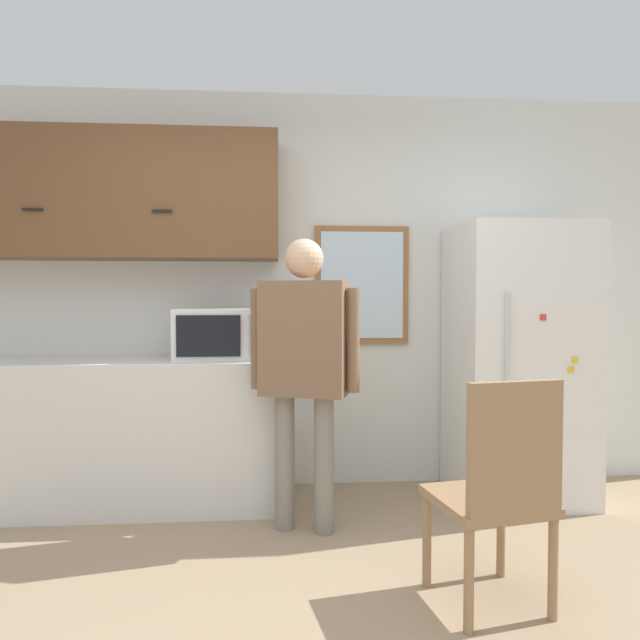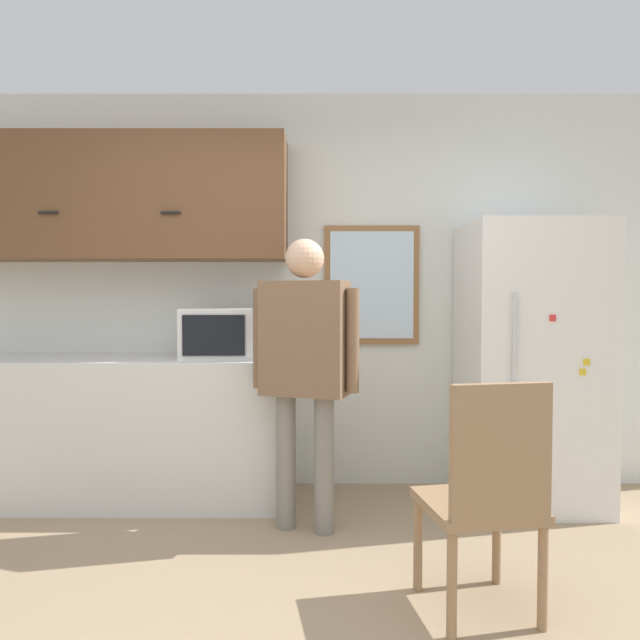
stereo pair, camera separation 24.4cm
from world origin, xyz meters
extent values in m
cube|color=silver|center=(0.00, 2.05, 1.35)|extent=(6.00, 0.06, 2.70)
cube|color=silver|center=(-1.11, 1.71, 0.46)|extent=(2.18, 0.63, 0.92)
cube|color=brown|center=(-1.11, 1.84, 1.95)|extent=(2.18, 0.37, 0.81)
cube|color=black|center=(-1.49, 1.64, 1.83)|extent=(0.12, 0.01, 0.01)
cube|color=black|center=(-0.73, 1.64, 1.83)|extent=(0.12, 0.01, 0.01)
cube|color=white|center=(-0.39, 1.67, 1.08)|extent=(0.54, 0.39, 0.31)
cube|color=black|center=(-0.43, 1.47, 1.08)|extent=(0.37, 0.01, 0.24)
cube|color=#B2B2B2|center=(-0.16, 1.47, 1.08)|extent=(0.07, 0.01, 0.25)
cylinder|color=gray|center=(0.01, 1.26, 0.38)|extent=(0.11, 0.11, 0.76)
cylinder|color=gray|center=(0.22, 1.19, 0.38)|extent=(0.11, 0.11, 0.76)
cube|color=brown|center=(0.12, 1.22, 1.08)|extent=(0.52, 0.36, 0.63)
sphere|color=#D8AD8C|center=(0.12, 1.22, 1.52)|extent=(0.22, 0.22, 0.22)
cylinder|color=brown|center=(-0.15, 1.31, 1.07)|extent=(0.07, 0.07, 0.56)
cylinder|color=brown|center=(0.38, 1.14, 1.07)|extent=(0.07, 0.07, 0.56)
cube|color=white|center=(1.53, 1.67, 0.89)|extent=(0.81, 0.69, 1.77)
cylinder|color=silver|center=(1.31, 1.30, 1.03)|extent=(0.02, 0.02, 0.62)
cube|color=yellow|center=(1.73, 1.31, 0.94)|extent=(0.04, 0.01, 0.04)
cube|color=red|center=(1.53, 1.31, 1.19)|extent=(0.04, 0.01, 0.04)
cube|color=yellow|center=(1.71, 1.31, 0.88)|extent=(0.04, 0.01, 0.04)
cube|color=#997551|center=(0.86, 0.41, 0.44)|extent=(0.51, 0.51, 0.04)
cylinder|color=#997551|center=(1.01, 0.63, 0.21)|extent=(0.04, 0.04, 0.42)
cylinder|color=#997551|center=(0.64, 0.56, 0.21)|extent=(0.04, 0.04, 0.42)
cylinder|color=#997551|center=(1.07, 0.26, 0.21)|extent=(0.04, 0.04, 0.42)
cylinder|color=#997551|center=(0.70, 0.19, 0.21)|extent=(0.04, 0.04, 0.42)
cube|color=#997551|center=(0.89, 0.22, 0.72)|extent=(0.40, 0.11, 0.52)
cube|color=olive|center=(0.56, 2.01, 1.39)|extent=(0.65, 0.04, 0.81)
cube|color=silver|center=(0.56, 1.99, 1.39)|extent=(0.57, 0.01, 0.73)
camera|label=1|loc=(-0.04, -1.92, 1.30)|focal=32.00mm
camera|label=2|loc=(0.20, -1.93, 1.30)|focal=32.00mm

